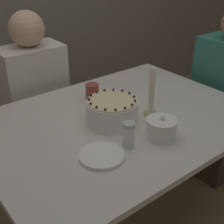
{
  "coord_description": "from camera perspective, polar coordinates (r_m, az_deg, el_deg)",
  "views": [
    {
      "loc": [
        -0.89,
        -1.08,
        1.53
      ],
      "look_at": [
        -0.05,
        -0.01,
        0.8
      ],
      "focal_mm": 50.0,
      "sensor_mm": 36.0,
      "label": 1
    }
  ],
  "objects": [
    {
      "name": "ground_plane",
      "position": [
        2.08,
        1.03,
        -19.33
      ],
      "size": [
        12.0,
        12.0,
        0.0
      ],
      "primitive_type": "plane",
      "color": "#8C7556"
    },
    {
      "name": "dining_table",
      "position": [
        1.66,
        1.22,
        -4.31
      ],
      "size": [
        1.4,
        1.02,
        0.75
      ],
      "color": "beige",
      "rests_on": "ground_plane"
    },
    {
      "name": "cake",
      "position": [
        1.54,
        -0.0,
        0.13
      ],
      "size": [
        0.25,
        0.25,
        0.14
      ],
      "color": "white",
      "rests_on": "dining_table"
    },
    {
      "name": "sugar_bowl",
      "position": [
        1.44,
        9.03,
        -3.01
      ],
      "size": [
        0.14,
        0.14,
        0.12
      ],
      "color": "white",
      "rests_on": "dining_table"
    },
    {
      "name": "sugar_shaker",
      "position": [
        1.35,
        3.04,
        -4.17
      ],
      "size": [
        0.06,
        0.06,
        0.12
      ],
      "color": "white",
      "rests_on": "dining_table"
    },
    {
      "name": "plate_stack",
      "position": [
        1.32,
        -1.89,
        -7.98
      ],
      "size": [
        0.19,
        0.19,
        0.02
      ],
      "color": "white",
      "rests_on": "dining_table"
    },
    {
      "name": "candle",
      "position": [
        1.6,
        7.19,
        2.78
      ],
      "size": [
        0.06,
        0.06,
        0.26
      ],
      "color": "tan",
      "rests_on": "dining_table"
    },
    {
      "name": "cup",
      "position": [
        1.77,
        -3.64,
        3.61
      ],
      "size": [
        0.07,
        0.07,
        0.1
      ],
      "color": "#993D33",
      "rests_on": "dining_table"
    },
    {
      "name": "person_man_blue_shirt",
      "position": [
        2.19,
        -13.49,
        -0.04
      ],
      "size": [
        0.4,
        0.34,
        1.2
      ],
      "rotation": [
        0.0,
        0.0,
        3.14
      ],
      "color": "#473D33",
      "rests_on": "ground_plane"
    },
    {
      "name": "person_woman_floral",
      "position": [
        2.3,
        19.35,
        0.54
      ],
      "size": [
        0.34,
        0.4,
        1.2
      ],
      "rotation": [
        0.0,
        0.0,
        1.57
      ],
      "color": "#473D33",
      "rests_on": "ground_plane"
    }
  ]
}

